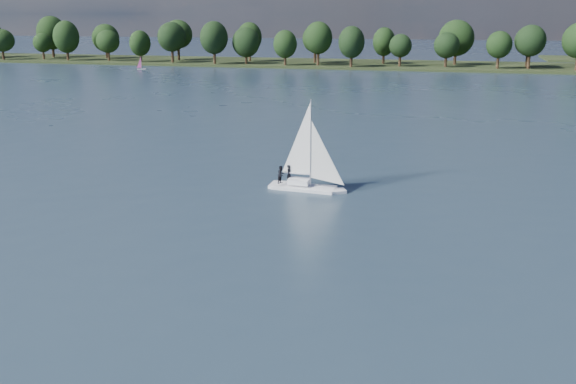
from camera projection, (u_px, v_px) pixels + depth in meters
The scene contains 5 objects.
ground at pixel (350, 115), 111.91m from camera, with size 700.00×700.00×0.00m, color #233342.
far_shore at pixel (403, 66), 216.39m from camera, with size 660.00×40.00×1.50m, color black.
sailboat at pixel (303, 164), 63.54m from camera, with size 7.37×2.65×9.50m.
dinghy_pink at pixel (141, 66), 203.49m from camera, with size 2.85×1.99×4.25m.
treeline at pixel (382, 42), 211.64m from camera, with size 562.13×73.45×18.65m.
Camera 1 is at (17.38, -10.59, 17.01)m, focal length 40.00 mm.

